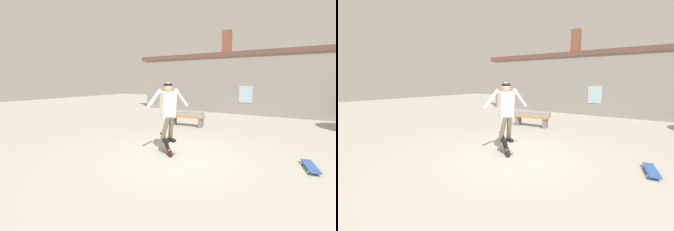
{
  "view_description": "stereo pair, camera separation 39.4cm",
  "coord_description": "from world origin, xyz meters",
  "views": [
    {
      "loc": [
        2.56,
        -4.56,
        1.83
      ],
      "look_at": [
        -0.29,
        0.09,
        0.99
      ],
      "focal_mm": 24.0,
      "sensor_mm": 36.0,
      "label": 1
    },
    {
      "loc": [
        2.89,
        -4.34,
        1.83
      ],
      "look_at": [
        -0.29,
        0.09,
        0.99
      ],
      "focal_mm": 24.0,
      "sensor_mm": 36.0,
      "label": 2
    }
  ],
  "objects": [
    {
      "name": "ground_plane",
      "position": [
        0.0,
        0.0,
        0.0
      ],
      "size": [
        40.0,
        40.0,
        0.0
      ],
      "primitive_type": "plane",
      "color": "#A39E93"
    },
    {
      "name": "skater",
      "position": [
        -0.29,
        0.09,
        1.2
      ],
      "size": [
        0.66,
        1.03,
        1.47
      ],
      "rotation": [
        0.0,
        0.0,
        -0.54
      ],
      "color": "silver"
    },
    {
      "name": "skate_ledge",
      "position": [
        -2.79,
        5.75,
        0.14
      ],
      "size": [
        2.1,
        0.88,
        0.28
      ],
      "rotation": [
        0.0,
        0.0,
        0.17
      ],
      "color": "gray",
      "rests_on": "ground_plane"
    },
    {
      "name": "skateboard_flipping",
      "position": [
        -0.37,
        0.17,
        0.2
      ],
      "size": [
        0.64,
        0.63,
        0.55
      ],
      "rotation": [
        0.0,
        0.0,
        -0.67
      ],
      "color": "black"
    },
    {
      "name": "building_backdrop",
      "position": [
        -0.02,
        8.13,
        1.77
      ],
      "size": [
        14.32,
        0.52,
        4.57
      ],
      "color": "gray",
      "rests_on": "ground_plane"
    },
    {
      "name": "skateboard_resting",
      "position": [
        2.76,
        0.8,
        0.07
      ],
      "size": [
        0.38,
        0.84,
        0.08
      ],
      "rotation": [
        0.0,
        0.0,
        1.8
      ],
      "color": "#2D519E",
      "rests_on": "ground_plane"
    },
    {
      "name": "park_bench",
      "position": [
        -1.49,
        3.52,
        0.32
      ],
      "size": [
        1.46,
        0.55,
        0.45
      ],
      "rotation": [
        0.0,
        0.0,
        0.09
      ],
      "color": "#99754C",
      "rests_on": "ground_plane"
    }
  ]
}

